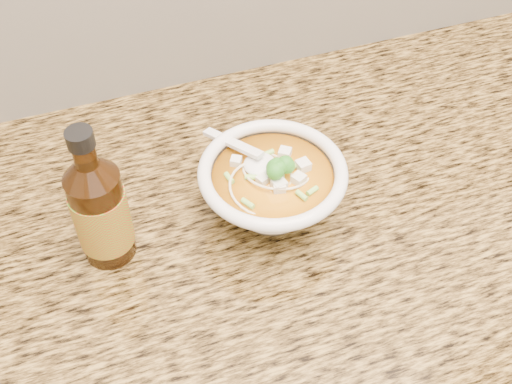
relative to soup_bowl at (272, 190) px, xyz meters
name	(u,v)px	position (x,y,z in m)	size (l,w,h in m)	color
cabinet	(350,374)	(0.15, -0.03, -0.51)	(4.00, 0.65, 0.86)	#301E0E
counter_slab	(389,211)	(0.15, -0.03, -0.06)	(4.00, 0.68, 0.04)	olive
soup_bowl	(272,190)	(0.00, 0.00, 0.00)	(0.17, 0.18, 0.09)	white
hot_sauce_bottle	(100,211)	(-0.19, 0.01, 0.03)	(0.08, 0.08, 0.18)	#3C1E08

